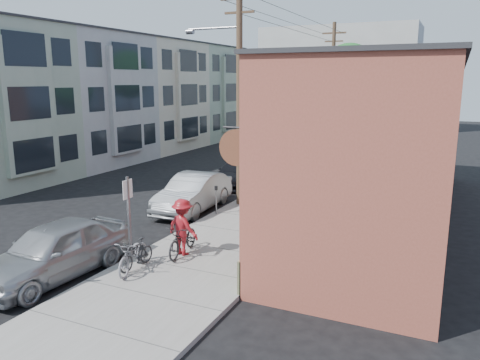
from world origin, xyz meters
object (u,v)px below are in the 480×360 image
at_px(utility_pole_near, 238,91).
at_px(tree_leafy_mid, 325,92).
at_px(parking_meter_far, 269,170).
at_px(tree_bare, 280,141).
at_px(patron_grey, 255,229).
at_px(car_2, 237,173).
at_px(cyclist, 183,227).
at_px(car_1, 193,193).
at_px(parking_meter_near, 216,195).
at_px(car_3, 281,155).
at_px(car_0, 54,250).
at_px(tree_leafy_far, 349,73).
at_px(bus, 295,127).
at_px(patron_green, 275,224).
at_px(parked_bike_b, 133,255).
at_px(patio_chair_b, 256,255).
at_px(patio_chair_a, 266,246).
at_px(parked_bike_a, 136,254).
at_px(car_4, 302,144).
at_px(sign_post, 129,212).

distance_m(utility_pole_near, tree_leafy_mid, 13.61).
distance_m(parking_meter_far, tree_bare, 1.75).
relative_size(patron_grey, car_2, 0.33).
bearing_deg(cyclist, car_1, -49.45).
height_order(parking_meter_near, patron_grey, patron_grey).
xyz_separation_m(tree_bare, car_3, (-2.00, 5.77, -1.78)).
distance_m(car_0, car_2, 13.95).
bearing_deg(tree_bare, car_2, -175.11).
xyz_separation_m(car_1, car_2, (-0.45, 5.71, -0.14)).
relative_size(parking_meter_near, utility_pole_near, 0.12).
relative_size(tree_bare, car_2, 1.04).
xyz_separation_m(parking_meter_far, utility_pole_near, (0.14, -4.28, 4.43)).
relative_size(tree_leafy_far, bus, 0.75).
distance_m(patron_green, parked_bike_b, 4.75).
relative_size(parking_meter_near, parking_meter_far, 1.00).
distance_m(utility_pole_near, patio_chair_b, 9.21).
bearing_deg(patron_green, tree_bare, -162.71).
xyz_separation_m(patio_chair_a, parked_bike_a, (-3.36, -2.43, 0.02)).
bearing_deg(patio_chair_b, car_3, 111.19).
bearing_deg(patio_chair_b, car_2, 121.43).
xyz_separation_m(parked_bike_b, bus, (-4.84, 30.12, 0.97)).
bearing_deg(car_3, parked_bike_a, -85.21).
distance_m(tree_leafy_far, parked_bike_b, 30.25).
relative_size(tree_leafy_mid, parked_bike_b, 3.53).
relative_size(tree_leafy_far, patio_chair_a, 9.97).
xyz_separation_m(parking_meter_far, patio_chair_a, (3.93, -10.22, -0.39)).
relative_size(utility_pole_near, car_4, 1.94).
distance_m(parking_meter_far, parked_bike_b, 12.83).
xyz_separation_m(parking_meter_near, car_1, (-1.45, 0.52, -0.15)).
height_order(patron_green, parked_bike_a, patron_green).
distance_m(utility_pole_near, bus, 22.35).
height_order(parked_bike_b, car_0, car_0).
bearing_deg(tree_leafy_mid, patio_chair_b, -80.56).
height_order(car_2, car_4, car_4).
distance_m(tree_leafy_mid, cyclist, 20.71).
bearing_deg(parking_meter_far, tree_bare, 18.99).
relative_size(parking_meter_far, car_1, 0.24).
bearing_deg(car_4, bus, 114.39).
bearing_deg(cyclist, parked_bike_b, 83.43).
height_order(patio_chair_a, car_2, car_2).
distance_m(sign_post, car_0, 2.46).
bearing_deg(utility_pole_near, parked_bike_b, -87.00).
bearing_deg(tree_leafy_far, parking_meter_near, -91.36).
height_order(utility_pole_near, tree_bare, utility_pole_near).
bearing_deg(car_1, parking_meter_near, -23.13).
xyz_separation_m(parking_meter_near, patron_grey, (3.33, -3.50, -0.04)).
bearing_deg(tree_leafy_mid, parking_meter_near, -92.02).
distance_m(parking_meter_near, car_1, 1.55).
height_order(tree_leafy_mid, patio_chair_b, tree_leafy_mid).
height_order(car_0, car_2, car_0).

